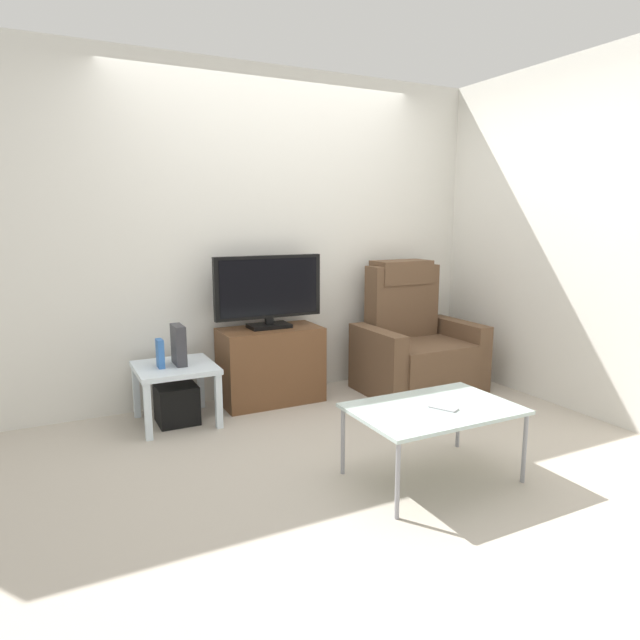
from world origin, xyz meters
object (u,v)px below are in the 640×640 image
object	(u,v)px
television	(269,290)
subwoofer_box	(177,404)
coffee_table	(433,412)
tv_stand	(271,365)
side_table	(175,374)
book_upright	(160,354)
recliner_armchair	(414,345)
game_console	(179,345)
cell_phone	(444,408)

from	to	relation	value
television	subwoofer_box	world-z (taller)	television
coffee_table	subwoofer_box	bearing A→B (deg)	125.66
tv_stand	side_table	bearing A→B (deg)	-170.72
subwoofer_box	television	bearing A→B (deg)	10.62
book_upright	recliner_armchair	bearing A→B (deg)	-1.85
television	book_upright	world-z (taller)	television
side_table	book_upright	distance (m)	0.19
game_console	coffee_table	size ratio (longest dim) A/B	0.31
subwoofer_box	recliner_armchair	bearing A→B (deg)	-2.51
game_console	cell_phone	world-z (taller)	game_console
game_console	subwoofer_box	bearing A→B (deg)	-164.05
subwoofer_box	coffee_table	bearing A→B (deg)	-54.34
cell_phone	tv_stand	bearing A→B (deg)	73.88
subwoofer_box	game_console	size ratio (longest dim) A/B	0.98
recliner_armchair	side_table	distance (m)	2.01
recliner_armchair	cell_phone	xyz separation A→B (m)	(-0.89, -1.47, 0.05)
side_table	book_upright	world-z (taller)	book_upright
tv_stand	game_console	bearing A→B (deg)	-171.05
tv_stand	cell_phone	distance (m)	1.72
side_table	subwoofer_box	distance (m)	0.22
tv_stand	side_table	world-z (taller)	tv_stand
tv_stand	coffee_table	xyz separation A→B (m)	(0.31, -1.64, 0.09)
television	recliner_armchair	xyz separation A→B (m)	(1.23, -0.23, -0.52)
television	coffee_table	world-z (taller)	television
side_table	coffee_table	xyz separation A→B (m)	(1.08, -1.51, 0.03)
recliner_armchair	television	bearing A→B (deg)	-179.10
tv_stand	subwoofer_box	world-z (taller)	tv_stand
subwoofer_box	coffee_table	size ratio (longest dim) A/B	0.31
television	book_upright	xyz separation A→B (m)	(-0.87, -0.17, -0.37)
television	subwoofer_box	distance (m)	1.09
tv_stand	cell_phone	bearing A→B (deg)	-78.56
television	side_table	distance (m)	0.95
cell_phone	game_console	bearing A→B (deg)	97.01
television	game_console	xyz separation A→B (m)	(-0.74, -0.14, -0.33)
side_table	cell_phone	distance (m)	1.91
recliner_armchair	coffee_table	world-z (taller)	recliner_armchair
subwoofer_box	game_console	world-z (taller)	game_console
coffee_table	cell_phone	xyz separation A→B (m)	(0.03, -0.05, 0.03)
television	game_console	world-z (taller)	television
television	cell_phone	distance (m)	1.80
book_upright	coffee_table	world-z (taller)	book_upright
television	game_console	bearing A→B (deg)	-169.64
tv_stand	subwoofer_box	distance (m)	0.80
television	cell_phone	world-z (taller)	television
television	coffee_table	size ratio (longest dim) A/B	0.96
television	subwoofer_box	xyz separation A→B (m)	(-0.77, -0.15, -0.76)
side_table	game_console	distance (m)	0.21
cell_phone	coffee_table	bearing A→B (deg)	96.19
coffee_table	television	bearing A→B (deg)	100.60
side_table	tv_stand	bearing A→B (deg)	9.28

